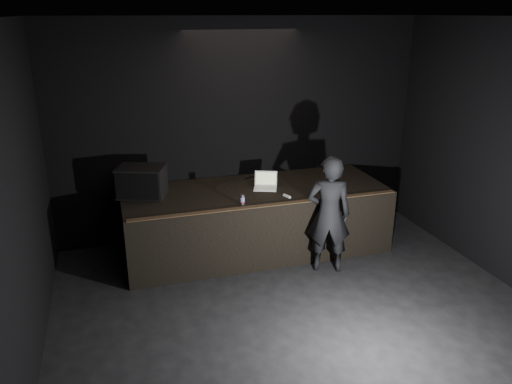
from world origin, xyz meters
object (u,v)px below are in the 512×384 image
object	(u,v)px
stage_monitor	(141,182)
person	(329,215)
stage_riser	(255,219)
laptop	(266,184)
beer_can	(242,200)

from	to	relation	value
stage_monitor	person	xyz separation A→B (m)	(2.47, -1.15, -0.36)
stage_riser	stage_monitor	size ratio (longest dim) A/B	5.08
laptop	beer_can	bearing A→B (deg)	-110.27
stage_riser	person	size ratio (longest dim) A/B	2.33
stage_riser	person	world-z (taller)	person
beer_can	person	xyz separation A→B (m)	(1.16, -0.37, -0.22)
beer_can	person	size ratio (longest dim) A/B	0.09
beer_can	laptop	bearing A→B (deg)	48.18
stage_riser	stage_monitor	xyz separation A→B (m)	(-1.67, 0.20, 0.72)
stage_monitor	person	world-z (taller)	person
stage_riser	stage_monitor	bearing A→B (deg)	173.33
beer_can	person	world-z (taller)	person
laptop	person	world-z (taller)	person
stage_riser	laptop	distance (m)	0.59
stage_monitor	laptop	world-z (taller)	stage_monitor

